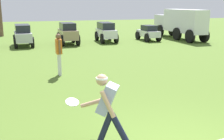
{
  "coord_description": "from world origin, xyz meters",
  "views": [
    {
      "loc": [
        -2.49,
        -3.93,
        2.64
      ],
      "look_at": [
        -0.32,
        3.04,
        0.9
      ],
      "focal_mm": 45.0,
      "sensor_mm": 36.0,
      "label": 1
    }
  ],
  "objects_px": {
    "parked_car_slot_c": "(23,35)",
    "parked_car_slot_d": "(68,33)",
    "frisbee_thrower": "(108,108)",
    "parked_car_slot_f": "(148,33)",
    "teammate_near_sideline": "(59,50)",
    "box_truck": "(180,22)",
    "parked_car_slot_e": "(106,31)",
    "frisbee_in_flight": "(72,102)"
  },
  "relations": [
    {
      "from": "parked_car_slot_d",
      "to": "parked_car_slot_e",
      "type": "distance_m",
      "value": 2.77
    },
    {
      "from": "frisbee_in_flight",
      "to": "parked_car_slot_e",
      "type": "bearing_deg",
      "value": 71.29
    },
    {
      "from": "frisbee_thrower",
      "to": "frisbee_in_flight",
      "type": "height_order",
      "value": "frisbee_thrower"
    },
    {
      "from": "frisbee_in_flight",
      "to": "parked_car_slot_e",
      "type": "distance_m",
      "value": 14.55
    },
    {
      "from": "parked_car_slot_e",
      "to": "parked_car_slot_c",
      "type": "bearing_deg",
      "value": -175.6
    },
    {
      "from": "parked_car_slot_c",
      "to": "parked_car_slot_f",
      "type": "height_order",
      "value": "parked_car_slot_c"
    },
    {
      "from": "parked_car_slot_c",
      "to": "teammate_near_sideline",
      "type": "bearing_deg",
      "value": -81.1
    },
    {
      "from": "parked_car_slot_c",
      "to": "parked_car_slot_d",
      "type": "xyz_separation_m",
      "value": [
        2.82,
        -0.03,
        0.02
      ]
    },
    {
      "from": "parked_car_slot_c",
      "to": "parked_car_slot_e",
      "type": "distance_m",
      "value": 5.57
    },
    {
      "from": "parked_car_slot_c",
      "to": "box_truck",
      "type": "bearing_deg",
      "value": 1.93
    },
    {
      "from": "parked_car_slot_d",
      "to": "teammate_near_sideline",
      "type": "bearing_deg",
      "value": -100.85
    },
    {
      "from": "parked_car_slot_d",
      "to": "parked_car_slot_e",
      "type": "height_order",
      "value": "parked_car_slot_d"
    },
    {
      "from": "teammate_near_sideline",
      "to": "parked_car_slot_e",
      "type": "distance_m",
      "value": 9.56
    },
    {
      "from": "parked_car_slot_d",
      "to": "frisbee_in_flight",
      "type": "bearing_deg",
      "value": -98.25
    },
    {
      "from": "frisbee_thrower",
      "to": "parked_car_slot_e",
      "type": "height_order",
      "value": "frisbee_thrower"
    },
    {
      "from": "frisbee_thrower",
      "to": "box_truck",
      "type": "height_order",
      "value": "box_truck"
    },
    {
      "from": "parked_car_slot_c",
      "to": "parked_car_slot_d",
      "type": "height_order",
      "value": "parked_car_slot_d"
    },
    {
      "from": "parked_car_slot_e",
      "to": "box_truck",
      "type": "bearing_deg",
      "value": -0.43
    },
    {
      "from": "frisbee_thrower",
      "to": "parked_car_slot_f",
      "type": "distance_m",
      "value": 15.83
    },
    {
      "from": "parked_car_slot_e",
      "to": "parked_car_slot_f",
      "type": "distance_m",
      "value": 3.13
    },
    {
      "from": "frisbee_thrower",
      "to": "parked_car_slot_f",
      "type": "height_order",
      "value": "frisbee_thrower"
    },
    {
      "from": "teammate_near_sideline",
      "to": "box_truck",
      "type": "xyz_separation_m",
      "value": [
        10.1,
        8.5,
        0.29
      ]
    },
    {
      "from": "frisbee_in_flight",
      "to": "parked_car_slot_f",
      "type": "relative_size",
      "value": 0.14
    },
    {
      "from": "teammate_near_sideline",
      "to": "box_truck",
      "type": "height_order",
      "value": "box_truck"
    },
    {
      "from": "teammate_near_sideline",
      "to": "parked_car_slot_d",
      "type": "height_order",
      "value": "teammate_near_sideline"
    },
    {
      "from": "frisbee_in_flight",
      "to": "box_truck",
      "type": "height_order",
      "value": "box_truck"
    },
    {
      "from": "teammate_near_sideline",
      "to": "box_truck",
      "type": "bearing_deg",
      "value": 40.07
    },
    {
      "from": "frisbee_thrower",
      "to": "parked_car_slot_f",
      "type": "bearing_deg",
      "value": 62.82
    },
    {
      "from": "frisbee_thrower",
      "to": "parked_car_slot_e",
      "type": "distance_m",
      "value": 14.9
    },
    {
      "from": "parked_car_slot_f",
      "to": "frisbee_in_flight",
      "type": "bearing_deg",
      "value": -119.9
    },
    {
      "from": "parked_car_slot_f",
      "to": "parked_car_slot_d",
      "type": "bearing_deg",
      "value": -177.91
    },
    {
      "from": "box_truck",
      "to": "teammate_near_sideline",
      "type": "bearing_deg",
      "value": -139.93
    },
    {
      "from": "parked_car_slot_e",
      "to": "parked_car_slot_d",
      "type": "bearing_deg",
      "value": -170.61
    },
    {
      "from": "teammate_near_sideline",
      "to": "parked_car_slot_f",
      "type": "bearing_deg",
      "value": 48.26
    },
    {
      "from": "frisbee_in_flight",
      "to": "parked_car_slot_d",
      "type": "distance_m",
      "value": 13.47
    },
    {
      "from": "frisbee_thrower",
      "to": "teammate_near_sideline",
      "type": "bearing_deg",
      "value": 91.74
    },
    {
      "from": "frisbee_thrower",
      "to": "teammate_near_sideline",
      "type": "relative_size",
      "value": 0.91
    },
    {
      "from": "teammate_near_sideline",
      "to": "parked_car_slot_d",
      "type": "relative_size",
      "value": 0.66
    },
    {
      "from": "frisbee_thrower",
      "to": "parked_car_slot_e",
      "type": "xyz_separation_m",
      "value": [
        4.11,
        14.32,
        -0.08
      ]
    },
    {
      "from": "frisbee_thrower",
      "to": "parked_car_slot_d",
      "type": "relative_size",
      "value": 0.6
    },
    {
      "from": "frisbee_thrower",
      "to": "parked_car_slot_d",
      "type": "distance_m",
      "value": 13.94
    },
    {
      "from": "frisbee_thrower",
      "to": "box_truck",
      "type": "xyz_separation_m",
      "value": [
        9.92,
        14.28,
        0.43
      ]
    }
  ]
}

